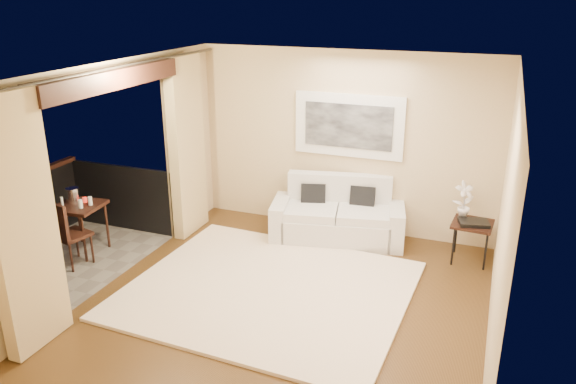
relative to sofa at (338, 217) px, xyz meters
The scene contains 18 objects.
floor 2.11m from the sofa, 91.25° to the right, with size 5.00×5.00×0.00m, color #523618.
room_shell 3.73m from the sofa, 136.19° to the right, with size 5.00×6.40×5.00m.
balcony 3.95m from the sofa, 148.09° to the right, with size 1.81×2.60×1.17m.
curtains 3.17m from the sofa, 135.93° to the right, with size 0.16×4.80×2.64m.
artwork 1.35m from the sofa, 87.78° to the left, with size 1.62×0.07×0.92m.
rug 1.88m from the sofa, 100.72° to the right, with size 3.30×2.88×0.04m, color #FFE8CD.
sofa is the anchor object (origin of this frame).
side_table 1.89m from the sofa, ahead, with size 0.55×0.55×0.56m.
tray 1.92m from the sofa, ahead, with size 0.38×0.28×0.05m, color black.
orchid 1.81m from the sofa, ahead, with size 0.27×0.18×0.52m, color white.
bistro_table 3.65m from the sofa, 151.77° to the right, with size 0.65×0.65×0.70m.
balcony_chair_far 3.77m from the sofa, 144.68° to the right, with size 0.48×0.49×0.93m.
balcony_chair_near 4.28m from the sofa, 143.78° to the right, with size 0.50×0.51×1.05m.
ice_bucket 3.76m from the sofa, 153.69° to the right, with size 0.18×0.18×0.20m, color white.
candle 3.59m from the sofa, 153.15° to the right, with size 0.06×0.06×0.07m, color red.
vase 3.83m from the sofa, 149.25° to the right, with size 0.04×0.04×0.18m, color silver.
glass_a 3.61m from the sofa, 149.57° to the right, with size 0.06×0.06×0.12m, color white.
glass_b 3.50m from the sofa, 151.20° to the right, with size 0.06×0.06×0.12m, color silver.
Camera 1 is at (2.09, -5.30, 3.49)m, focal length 35.00 mm.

